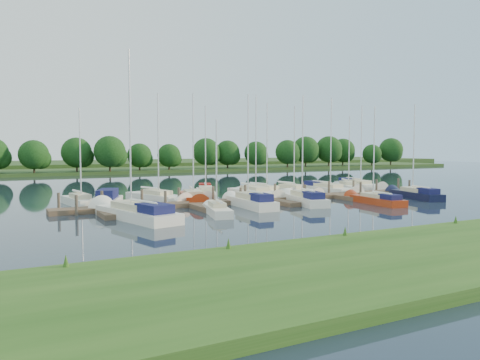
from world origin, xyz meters
name	(u,v)px	position (x,y,z in m)	size (l,w,h in m)	color
ground	(316,211)	(0.00, 0.00, 0.00)	(260.00, 260.00, 0.00)	#17212F
dock	(271,200)	(0.00, 7.31, 0.20)	(40.00, 6.00, 0.40)	brown
mooring_pilings	(265,195)	(0.00, 8.43, 0.60)	(38.24, 2.84, 2.00)	#473D33
far_shore	(114,170)	(0.00, 75.00, 0.30)	(180.00, 30.00, 0.60)	#25481B
distant_hill	(93,164)	(0.00, 100.00, 0.70)	(220.00, 40.00, 1.40)	#364F22
treeline	(132,154)	(0.86, 62.49, 3.94)	(144.99, 9.79, 8.05)	#38281C
sailboat_n_0	(80,203)	(-16.74, 12.99, 0.28)	(2.54, 7.14, 9.18)	white
motorboat	(107,202)	(-14.68, 11.48, 0.38)	(3.85, 6.46, 1.90)	white
sailboat_n_2	(157,198)	(-9.45, 13.21, 0.27)	(4.18, 8.59, 10.90)	white
sailboat_n_3	(193,198)	(-6.34, 11.50, 0.27)	(3.75, 8.63, 10.86)	#9A2B0E
sailboat_n_4	(206,194)	(-3.68, 14.60, 0.33)	(4.13, 7.71, 10.06)	white
sailboat_n_5	(254,195)	(0.77, 11.85, 0.28)	(2.31, 8.76, 11.20)	white
sailboat_n_6	(265,192)	(3.24, 13.73, 0.27)	(3.27, 8.42, 10.56)	white
sailboat_n_7	(292,192)	(6.06, 12.54, 0.28)	(2.74, 8.09, 10.31)	white
sailboat_n_8	(328,190)	(10.93, 12.37, 0.32)	(2.57, 9.04, 11.36)	white
sailboat_n_9	(348,187)	(15.53, 14.23, 0.27)	(3.97, 7.38, 9.56)	white
sailboat_n_10	(359,186)	(18.16, 15.22, 0.32)	(2.75, 8.78, 11.03)	white
sailboat_s_0	(135,215)	(-14.49, 2.80, 0.34)	(4.47, 10.27, 12.92)	white
sailboat_s_1	(217,211)	(-8.14, 2.01, 0.28)	(2.58, 6.02, 7.83)	white
sailboat_s_2	(250,203)	(-3.61, 4.83, 0.35)	(2.25, 8.04, 10.45)	white
sailboat_s_3	(304,200)	(2.05, 4.68, 0.34)	(3.47, 8.28, 10.58)	white
sailboat_s_4	(376,201)	(8.04, 1.59, 0.31)	(2.39, 7.46, 9.43)	#9A2B0E
sailboat_s_5	(415,195)	(15.06, 3.23, 0.33)	(3.34, 7.98, 10.15)	black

